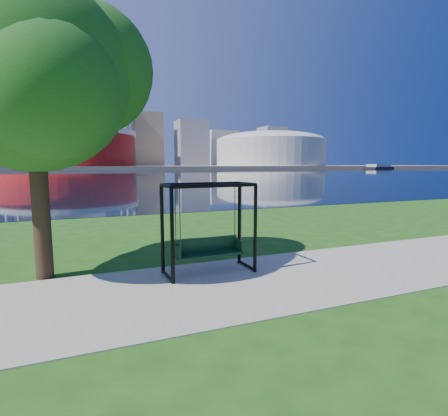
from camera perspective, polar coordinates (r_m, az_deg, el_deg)
ground at (r=8.99m, az=1.32°, el=-11.29°), size 900.00×900.00×0.00m
path at (r=8.55m, az=2.69°, el=-12.16°), size 120.00×4.00×0.03m
river at (r=109.91m, az=-20.49°, el=5.16°), size 900.00×180.00×0.02m
far_bank at (r=313.84m, az=-21.70°, el=6.24°), size 900.00×228.00×2.00m
stadium at (r=243.17m, az=-24.04°, el=9.16°), size 83.00×83.00×32.00m
arena at (r=279.80m, az=7.60°, el=9.69°), size 84.00×84.00×26.56m
skyline at (r=328.88m, az=-22.77°, el=12.30°), size 392.00×66.00×96.50m
swing at (r=9.06m, az=-2.53°, el=-3.64°), size 2.35×1.10×2.37m
park_tree at (r=9.94m, az=-29.15°, el=19.13°), size 5.86×5.29×7.27m
barge at (r=270.96m, az=23.99°, el=6.18°), size 33.09×19.94×3.22m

